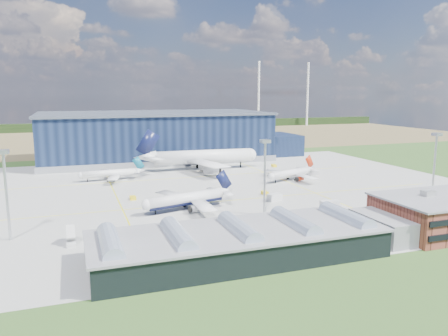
# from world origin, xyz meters

# --- Properties ---
(ground) EXTENTS (600.00, 600.00, 0.00)m
(ground) POSITION_xyz_m (0.00, 0.00, 0.00)
(ground) COLOR #2E511E
(ground) RESTS_ON ground
(apron) EXTENTS (220.00, 160.00, 0.08)m
(apron) POSITION_xyz_m (0.00, 10.00, 0.03)
(apron) COLOR #A2A29D
(apron) RESTS_ON ground
(farmland) EXTENTS (600.00, 220.00, 0.01)m
(farmland) POSITION_xyz_m (0.00, 220.00, 0.00)
(farmland) COLOR olive
(farmland) RESTS_ON ground
(treeline) EXTENTS (600.00, 8.00, 8.00)m
(treeline) POSITION_xyz_m (0.00, 300.00, 4.00)
(treeline) COLOR black
(treeline) RESTS_ON ground
(hangar) EXTENTS (145.00, 62.00, 26.10)m
(hangar) POSITION_xyz_m (2.81, 94.80, 11.62)
(hangar) COLOR #0F1A33
(hangar) RESTS_ON ground
(glass_concourse) EXTENTS (78.00, 23.00, 8.60)m
(glass_concourse) POSITION_xyz_m (-6.45, -60.00, 3.69)
(glass_concourse) COLOR black
(glass_concourse) RESTS_ON ground
(light_mast_west) EXTENTS (2.60, 2.60, 23.00)m
(light_mast_west) POSITION_xyz_m (-60.00, -30.00, 15.43)
(light_mast_west) COLOR #B3B6BB
(light_mast_west) RESTS_ON ground
(light_mast_center) EXTENTS (2.60, 2.60, 23.00)m
(light_mast_center) POSITION_xyz_m (10.00, -30.00, 15.43)
(light_mast_center) COLOR #B3B6BB
(light_mast_center) RESTS_ON ground
(light_mast_east) EXTENTS (2.60, 2.60, 23.00)m
(light_mast_east) POSITION_xyz_m (75.00, -30.00, 15.43)
(light_mast_east) COLOR #B3B6BB
(light_mast_east) RESTS_ON ground
(airliner_navy) EXTENTS (41.25, 40.74, 11.02)m
(airliner_navy) POSITION_xyz_m (-11.02, -16.20, 5.51)
(airliner_navy) COLOR white
(airliner_navy) RESTS_ON ground
(airliner_red) EXTENTS (37.44, 37.08, 9.48)m
(airliner_red) POSITION_xyz_m (42.50, 14.46, 4.74)
(airliner_red) COLOR white
(airliner_red) RESTS_ON ground
(airliner_widebody) EXTENTS (63.43, 62.20, 19.57)m
(airliner_widebody) POSITION_xyz_m (15.55, 51.77, 9.78)
(airliner_widebody) COLOR white
(airliner_widebody) RESTS_ON ground
(airliner_regional) EXTENTS (29.81, 29.22, 9.30)m
(airliner_regional) POSITION_xyz_m (-29.70, 40.00, 4.65)
(airliner_regional) COLOR white
(airliner_regional) RESTS_ON ground
(gse_tug_a) EXTENTS (2.14, 3.27, 1.31)m
(gse_tug_a) POSITION_xyz_m (21.30, -6.01, 0.65)
(gse_tug_a) COLOR yellow
(gse_tug_a) RESTS_ON ground
(gse_tug_b) EXTENTS (1.95, 2.92, 1.27)m
(gse_tug_b) POSITION_xyz_m (-25.02, 2.52, 0.63)
(gse_tug_b) COLOR yellow
(gse_tug_b) RESTS_ON ground
(gse_van_a) EXTENTS (6.37, 3.63, 2.62)m
(gse_van_a) POSITION_xyz_m (32.90, -30.38, 1.31)
(gse_van_a) COLOR silver
(gse_van_a) RESTS_ON ground
(gse_cart_a) EXTENTS (2.94, 3.63, 1.36)m
(gse_cart_a) POSITION_xyz_m (38.96, 30.39, 0.68)
(gse_cart_a) COLOR silver
(gse_cart_a) RESTS_ON ground
(gse_van_b) EXTENTS (5.26, 4.33, 2.20)m
(gse_van_b) POSITION_xyz_m (58.07, 21.62, 1.10)
(gse_van_b) COLOR silver
(gse_van_b) RESTS_ON ground
(gse_tug_c) EXTENTS (2.19, 3.22, 1.34)m
(gse_tug_c) POSITION_xyz_m (51.01, 47.48, 0.67)
(gse_tug_c) COLOR yellow
(gse_tug_c) RESTS_ON ground
(gse_cart_b) EXTENTS (3.74, 3.22, 1.37)m
(gse_cart_b) POSITION_xyz_m (22.03, 53.88, 0.68)
(gse_cart_b) COLOR silver
(gse_cart_b) RESTS_ON ground
(gse_van_c) EXTENTS (5.89, 4.18, 2.56)m
(gse_van_c) POSITION_xyz_m (20.57, -15.49, 1.28)
(gse_van_c) COLOR silver
(gse_van_c) RESTS_ON ground
(airstair) EXTENTS (2.15, 5.12, 3.25)m
(airstair) POSITION_xyz_m (-45.60, -37.45, 1.62)
(airstair) COLOR silver
(airstair) RESTS_ON ground
(car_a) EXTENTS (3.98, 2.00, 1.30)m
(car_a) POSITION_xyz_m (54.27, -48.00, 0.65)
(car_a) COLOR #99999E
(car_a) RESTS_ON ground
(car_b) EXTENTS (4.12, 2.78, 1.29)m
(car_b) POSITION_xyz_m (-9.20, -48.00, 0.64)
(car_b) COLOR #99999E
(car_b) RESTS_ON ground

